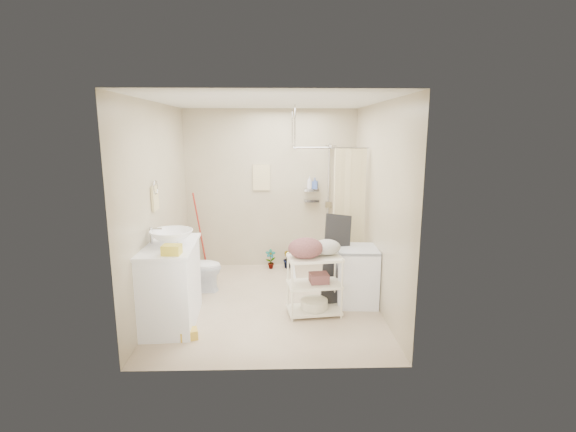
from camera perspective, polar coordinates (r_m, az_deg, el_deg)
name	(u,v)px	position (r m, az deg, el deg)	size (l,w,h in m)	color
floor	(270,302)	(5.69, -2.48, -11.70)	(3.20, 3.20, 0.00)	beige
ceiling	(268,101)	(5.24, -2.73, 15.40)	(2.80, 3.20, 0.04)	silver
wall_back	(271,189)	(6.90, -2.37, 3.65)	(2.80, 0.04, 2.60)	#BBAF91
wall_front	(266,238)	(3.75, -3.02, -3.08)	(2.80, 0.04, 2.60)	#BBAF91
wall_left	(159,207)	(5.52, -17.28, 1.15)	(0.04, 3.20, 2.60)	#BBAF91
wall_right	(378,206)	(5.47, 12.22, 1.32)	(0.04, 3.20, 2.60)	#BBAF91
vanity	(170,284)	(5.15, -15.79, -8.94)	(0.61, 1.09, 0.96)	white
sink	(172,237)	(4.99, -15.62, -2.82)	(0.49, 0.49, 0.17)	white
counter_basket	(172,250)	(4.59, -15.62, -4.47)	(0.19, 0.15, 0.11)	gold
floor_basket	(189,332)	(4.88, -13.44, -15.22)	(0.27, 0.21, 0.15)	gold
toilet	(197,267)	(6.10, -12.33, -6.88)	(0.39, 0.68, 0.69)	silver
mop	(197,231)	(7.02, -12.34, -1.97)	(0.12, 0.12, 1.28)	#B3291E
potted_plant_a	(271,259)	(6.95, -2.40, -5.91)	(0.17, 0.12, 0.33)	brown
potted_plant_b	(288,259)	(6.96, 0.04, -5.89)	(0.18, 0.14, 0.32)	brown
hanging_towel	(262,177)	(6.86, -3.64, 5.28)	(0.28, 0.03, 0.42)	beige
towel_ring	(155,196)	(5.30, -17.76, 2.57)	(0.04, 0.22, 0.34)	beige
tp_holder	(165,250)	(5.69, -16.41, -4.50)	(0.08, 0.12, 0.14)	white
shower	(326,210)	(6.44, 5.17, 0.79)	(1.10, 1.10, 2.10)	white
shampoo_bottle_a	(309,183)	(6.81, 2.95, 4.60)	(0.08, 0.08, 0.21)	silver
shampoo_bottle_b	(315,183)	(6.85, 3.70, 4.51)	(0.08, 0.08, 0.18)	#3E58A0
washing_machine	(356,276)	(5.61, 9.33, -8.05)	(0.52, 0.54, 0.76)	white
laundry_rack	(314,280)	(5.20, 3.64, -8.71)	(0.65, 0.38, 0.90)	white
ironing_board	(336,259)	(5.51, 6.60, -5.83)	(0.34, 0.10, 1.22)	black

